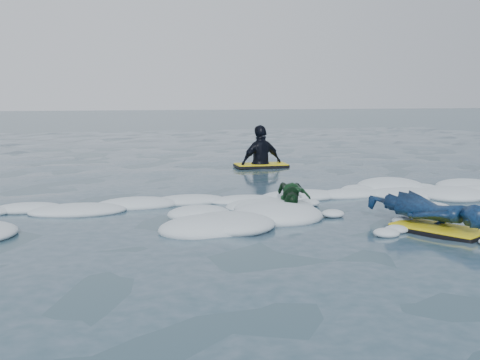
# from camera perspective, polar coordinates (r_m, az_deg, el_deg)

# --- Properties ---
(ground) EXTENTS (120.00, 120.00, 0.00)m
(ground) POSITION_cam_1_polar(r_m,az_deg,el_deg) (8.25, 3.48, -4.01)
(ground) COLOR #18343B
(ground) RESTS_ON ground
(foam_band) EXTENTS (12.00, 3.10, 0.30)m
(foam_band) POSITION_cam_1_polar(r_m,az_deg,el_deg) (9.22, 1.51, -2.71)
(foam_band) COLOR silver
(foam_band) RESTS_ON ground
(prone_woman_unit) EXTENTS (1.14, 1.81, 0.44)m
(prone_woman_unit) POSITION_cam_1_polar(r_m,az_deg,el_deg) (8.10, 17.52, -2.95)
(prone_woman_unit) COLOR black
(prone_woman_unit) RESTS_ON ground
(prone_child_unit) EXTENTS (0.86, 1.19, 0.41)m
(prone_child_unit) POSITION_cam_1_polar(r_m,az_deg,el_deg) (9.03, 5.12, -1.62)
(prone_child_unit) COLOR black
(prone_child_unit) RESTS_ON ground
(waiting_rider_unit) EXTENTS (1.26, 0.73, 1.86)m
(waiting_rider_unit) POSITION_cam_1_polar(r_m,az_deg,el_deg) (14.35, 2.02, 1.51)
(waiting_rider_unit) COLOR black
(waiting_rider_unit) RESTS_ON ground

